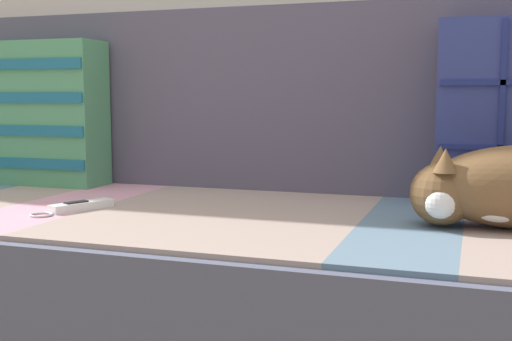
{
  "coord_description": "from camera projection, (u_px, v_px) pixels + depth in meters",
  "views": [
    {
      "loc": [
        0.62,
        -1.22,
        0.66
      ],
      "look_at": [
        0.19,
        0.04,
        0.51
      ],
      "focal_mm": 45.0,
      "sensor_mm": 36.0,
      "label": 1
    }
  ],
  "objects": [
    {
      "name": "game_remote_far",
      "position": [
        78.0,
        207.0,
        1.43
      ],
      "size": [
        0.12,
        0.2,
        0.02
      ],
      "color": "white",
      "rests_on": "couch"
    },
    {
      "name": "couch",
      "position": [
        191.0,
        293.0,
        1.51
      ],
      "size": [
        2.14,
        0.86,
        0.41
      ],
      "color": "brown",
      "rests_on": "ground_plane"
    },
    {
      "name": "sofa_backrest",
      "position": [
        244.0,
        99.0,
        1.8
      ],
      "size": [
        2.1,
        0.14,
        0.49
      ],
      "color": "#514C60",
      "rests_on": "couch"
    },
    {
      "name": "throw_pillow_striped",
      "position": [
        36.0,
        113.0,
        1.86
      ],
      "size": [
        0.42,
        0.14,
        0.41
      ],
      "color": "#4C9366",
      "rests_on": "couch"
    }
  ]
}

